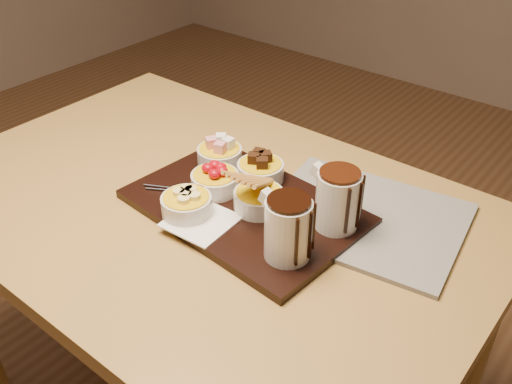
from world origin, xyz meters
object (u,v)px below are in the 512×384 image
Objects in this scene: pitcher_milk_chocolate at (338,201)px; serving_board at (244,208)px; pitcher_dark_chocolate at (288,230)px; dining_table at (205,238)px; newspaper at (363,217)px; bowl_strawberries at (215,182)px.

serving_board is at bearing -158.20° from pitcher_milk_chocolate.
pitcher_dark_chocolate is at bearing -94.40° from pitcher_milk_chocolate.
newspaper is at bearing 27.75° from dining_table.
pitcher_dark_chocolate is (0.24, -0.07, 0.04)m from bowl_strawberries.
pitcher_dark_chocolate is 0.22m from newspaper.
bowl_strawberries is at bearing 167.35° from pitcher_dark_chocolate.
dining_table is at bearing 174.30° from pitcher_dark_chocolate.
bowl_strawberries is 0.88× the size of pitcher_dark_chocolate.
bowl_strawberries is (0.01, 0.03, 0.14)m from dining_table.
newspaper is (0.02, 0.07, -0.07)m from pitcher_milk_chocolate.
dining_table is 10.51× the size of pitcher_dark_chocolate.
serving_board is 0.19m from pitcher_dark_chocolate.
pitcher_dark_chocolate is at bearing -110.54° from newspaper.
serving_board is at bearing -1.01° from bowl_strawberries.
dining_table is 3.15× the size of newspaper.
pitcher_dark_chocolate is at bearing -19.98° from serving_board.
bowl_strawberries is at bearing -163.61° from pitcher_milk_chocolate.
pitcher_dark_chocolate is (0.25, -0.05, 0.17)m from dining_table.
bowl_strawberries is 0.31m from newspaper.
pitcher_dark_chocolate reaches higher than serving_board.
bowl_strawberries is 0.27m from pitcher_milk_chocolate.
serving_board is 1.21× the size of newspaper.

